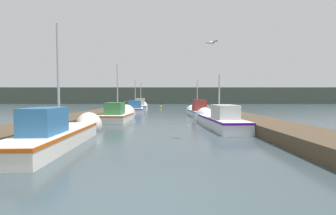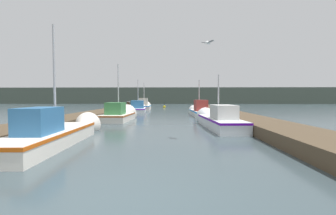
# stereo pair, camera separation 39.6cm
# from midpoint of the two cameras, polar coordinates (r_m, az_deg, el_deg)

# --- Properties ---
(ground_plane) EXTENTS (200.00, 200.00, 0.00)m
(ground_plane) POSITION_cam_midpoint_polar(r_m,az_deg,el_deg) (3.83, -10.75, -23.24)
(ground_plane) COLOR #38474C
(dock_left) EXTENTS (2.31, 40.00, 0.48)m
(dock_left) POSITION_cam_midpoint_polar(r_m,az_deg,el_deg) (20.39, -16.27, -1.53)
(dock_left) COLOR #4C3D2B
(dock_left) RESTS_ON ground_plane
(dock_right) EXTENTS (2.31, 40.00, 0.48)m
(dock_right) POSITION_cam_midpoint_polar(r_m,az_deg,el_deg) (19.99, 15.27, -1.60)
(dock_right) COLOR #4C3D2B
(dock_right) RESTS_ON ground_plane
(distant_shore_ridge) EXTENTS (120.00, 16.00, 4.24)m
(distant_shore_ridge) POSITION_cam_midpoint_polar(r_m,az_deg,el_deg) (65.46, 0.89, 2.97)
(distant_shore_ridge) COLOR #424C42
(distant_shore_ridge) RESTS_ON ground_plane
(fishing_boat_0) EXTENTS (1.64, 6.43, 4.57)m
(fishing_boat_0) POSITION_cam_midpoint_polar(r_m,az_deg,el_deg) (9.19, -24.53, -5.60)
(fishing_boat_0) COLOR silver
(fishing_boat_0) RESTS_ON ground_plane
(fishing_boat_1) EXTENTS (1.83, 6.40, 3.30)m
(fishing_boat_1) POSITION_cam_midpoint_polar(r_m,az_deg,el_deg) (13.14, 13.10, -2.99)
(fishing_boat_1) COLOR silver
(fishing_boat_1) RESTS_ON ground_plane
(fishing_boat_2) EXTENTS (1.89, 4.76, 4.62)m
(fishing_boat_2) POSITION_cam_midpoint_polar(r_m,az_deg,el_deg) (16.98, -11.41, -1.81)
(fishing_boat_2) COLOR silver
(fishing_boat_2) RESTS_ON ground_plane
(fishing_boat_3) EXTENTS (1.53, 6.03, 3.64)m
(fishing_boat_3) POSITION_cam_midpoint_polar(r_m,az_deg,el_deg) (21.15, 8.31, -0.78)
(fishing_boat_3) COLOR silver
(fishing_boat_3) RESTS_ON ground_plane
(fishing_boat_4) EXTENTS (2.27, 6.02, 4.28)m
(fishing_boat_4) POSITION_cam_midpoint_polar(r_m,az_deg,el_deg) (26.37, -7.14, -0.19)
(fishing_boat_4) COLOR silver
(fishing_boat_4) RESTS_ON ground_plane
(fishing_boat_5) EXTENTS (1.95, 5.68, 4.16)m
(fishing_boat_5) POSITION_cam_midpoint_polar(r_m,az_deg,el_deg) (31.37, -5.69, 0.34)
(fishing_boat_5) COLOR silver
(fishing_boat_5) RESTS_ON ground_plane
(mooring_piling_1) EXTENTS (0.35, 0.35, 1.06)m
(mooring_piling_1) POSITION_cam_midpoint_polar(r_m,az_deg,el_deg) (25.65, 9.32, 0.02)
(mooring_piling_1) COLOR #473523
(mooring_piling_1) RESTS_ON ground_plane
(mooring_piling_2) EXTENTS (0.36, 0.36, 1.21)m
(mooring_piling_2) POSITION_cam_midpoint_polar(r_m,az_deg,el_deg) (26.11, -9.60, 0.22)
(mooring_piling_2) COLOR #473523
(mooring_piling_2) RESTS_ON ground_plane
(mooring_piling_3) EXTENTS (0.29, 0.29, 1.24)m
(mooring_piling_3) POSITION_cam_midpoint_polar(r_m,az_deg,el_deg) (25.61, 9.93, 0.21)
(mooring_piling_3) COLOR #473523
(mooring_piling_3) RESTS_ON ground_plane
(channel_buoy) EXTENTS (0.45, 0.45, 0.95)m
(channel_buoy) POSITION_cam_midpoint_polar(r_m,az_deg,el_deg) (36.93, -0.64, 0.20)
(channel_buoy) COLOR gold
(channel_buoy) RESTS_ON ground_plane
(seagull_lead) EXTENTS (0.46, 0.48, 0.12)m
(seagull_lead) POSITION_cam_midpoint_polar(r_m,az_deg,el_deg) (9.29, 11.33, 15.87)
(seagull_lead) COLOR white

